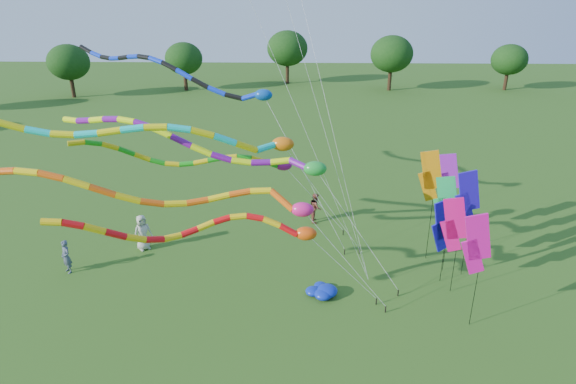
{
  "coord_description": "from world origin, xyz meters",
  "views": [
    {
      "loc": [
        -0.46,
        -14.28,
        11.93
      ],
      "look_at": [
        -1.02,
        3.11,
        4.8
      ],
      "focal_mm": 30.0,
      "sensor_mm": 36.0,
      "label": 1
    }
  ],
  "objects_px": {
    "blue_nylon_heap": "(319,288)",
    "person_b": "(66,257)",
    "person_a": "(143,232)",
    "tube_kite_red": "(221,230)",
    "person_c": "(316,207)",
    "tube_kite_orange": "(186,196)"
  },
  "relations": [
    {
      "from": "blue_nylon_heap",
      "to": "person_b",
      "type": "bearing_deg",
      "value": 173.54
    },
    {
      "from": "blue_nylon_heap",
      "to": "person_a",
      "type": "xyz_separation_m",
      "value": [
        -8.73,
        3.61,
        0.7
      ]
    },
    {
      "from": "person_a",
      "to": "person_b",
      "type": "height_order",
      "value": "person_a"
    },
    {
      "from": "tube_kite_red",
      "to": "person_b",
      "type": "height_order",
      "value": "tube_kite_red"
    },
    {
      "from": "blue_nylon_heap",
      "to": "person_c",
      "type": "xyz_separation_m",
      "value": [
        0.0,
        7.13,
        0.62
      ]
    },
    {
      "from": "tube_kite_red",
      "to": "person_a",
      "type": "relative_size",
      "value": 5.98
    },
    {
      "from": "tube_kite_red",
      "to": "person_a",
      "type": "xyz_separation_m",
      "value": [
        -5.11,
        6.01,
        -3.26
      ]
    },
    {
      "from": "person_a",
      "to": "person_b",
      "type": "distance_m",
      "value": 3.65
    },
    {
      "from": "tube_kite_orange",
      "to": "person_b",
      "type": "xyz_separation_m",
      "value": [
        -6.7,
        3.33,
        -4.53
      ]
    },
    {
      "from": "tube_kite_red",
      "to": "tube_kite_orange",
      "type": "bearing_deg",
      "value": 147.57
    },
    {
      "from": "blue_nylon_heap",
      "to": "person_a",
      "type": "distance_m",
      "value": 9.48
    },
    {
      "from": "blue_nylon_heap",
      "to": "person_b",
      "type": "xyz_separation_m",
      "value": [
        -11.57,
        1.31,
        0.58
      ]
    },
    {
      "from": "tube_kite_orange",
      "to": "blue_nylon_heap",
      "type": "relative_size",
      "value": 8.37
    },
    {
      "from": "tube_kite_red",
      "to": "tube_kite_orange",
      "type": "distance_m",
      "value": 1.73
    },
    {
      "from": "person_a",
      "to": "tube_kite_orange",
      "type": "bearing_deg",
      "value": -96.68
    },
    {
      "from": "tube_kite_red",
      "to": "blue_nylon_heap",
      "type": "height_order",
      "value": "tube_kite_red"
    },
    {
      "from": "person_a",
      "to": "person_c",
      "type": "distance_m",
      "value": 9.42
    },
    {
      "from": "tube_kite_red",
      "to": "person_a",
      "type": "bearing_deg",
      "value": 114.86
    },
    {
      "from": "tube_kite_red",
      "to": "tube_kite_orange",
      "type": "xyz_separation_m",
      "value": [
        -1.25,
        0.38,
        1.14
      ]
    },
    {
      "from": "tube_kite_red",
      "to": "blue_nylon_heap",
      "type": "distance_m",
      "value": 5.88
    },
    {
      "from": "blue_nylon_heap",
      "to": "person_a",
      "type": "relative_size",
      "value": 0.92
    },
    {
      "from": "tube_kite_orange",
      "to": "person_c",
      "type": "height_order",
      "value": "tube_kite_orange"
    }
  ]
}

